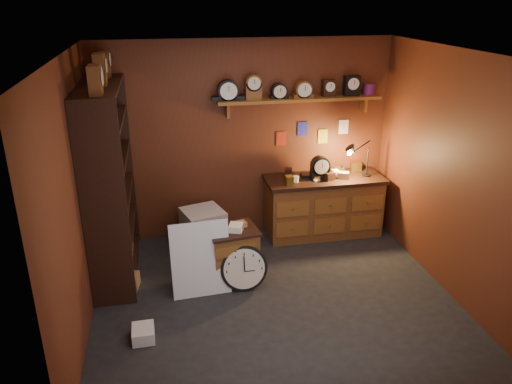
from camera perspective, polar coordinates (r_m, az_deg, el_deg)
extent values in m
plane|color=black|center=(5.81, 2.08, -11.94)|extent=(4.00, 4.00, 0.00)
cube|color=#5D2916|center=(6.86, -1.20, 5.93)|extent=(4.00, 0.02, 2.70)
cube|color=#5D2916|center=(3.64, 8.91, -9.64)|extent=(4.00, 0.02, 2.70)
cube|color=#5D2916|center=(5.13, -20.01, -1.06)|extent=(0.02, 3.60, 2.70)
cube|color=#5D2916|center=(5.95, 21.38, 1.87)|extent=(0.02, 3.60, 2.70)
cube|color=beige|center=(4.86, 2.53, 15.54)|extent=(4.00, 3.60, 0.02)
cube|color=brown|center=(6.73, 4.97, 10.55)|extent=(2.20, 0.30, 0.04)
cube|color=brown|center=(6.63, -3.26, 9.36)|extent=(0.04, 0.16, 0.20)
cube|color=brown|center=(7.14, 12.24, 9.81)|extent=(0.04, 0.16, 0.20)
cylinder|color=#B21419|center=(7.05, 12.84, 11.39)|extent=(0.16, 0.16, 0.15)
cube|color=maroon|center=(6.87, 0.06, 5.97)|extent=(0.14, 0.01, 0.20)
cube|color=#1B1D95|center=(6.90, 2.52, 7.06)|extent=(0.14, 0.01, 0.20)
cube|color=gold|center=(7.01, 4.90, 6.21)|extent=(0.14, 0.01, 0.20)
cube|color=silver|center=(7.07, 7.30, 7.25)|extent=(0.14, 0.01, 0.20)
cube|color=black|center=(6.10, -18.40, 0.75)|extent=(0.03, 1.60, 2.30)
cube|color=black|center=(5.36, -16.88, -2.03)|extent=(0.45, 0.03, 2.30)
cube|color=black|center=(6.81, -15.84, 3.21)|extent=(0.45, 0.03, 2.30)
cube|color=black|center=(6.54, -15.28, -8.13)|extent=(0.43, 1.54, 0.03)
cube|color=black|center=(6.31, -15.73, -4.19)|extent=(0.43, 1.54, 0.03)
cube|color=black|center=(6.13, -16.15, -0.40)|extent=(0.43, 1.54, 0.03)
cube|color=black|center=(5.98, -16.60, 3.59)|extent=(0.43, 1.54, 0.03)
cube|color=black|center=(5.86, -17.07, 7.76)|extent=(0.43, 1.54, 0.03)
cube|color=black|center=(5.79, -17.50, 11.40)|extent=(0.43, 1.54, 0.03)
cube|color=brown|center=(7.14, 7.65, -1.72)|extent=(1.59, 0.60, 0.80)
cube|color=black|center=(6.98, 7.82, 1.48)|extent=(1.65, 0.66, 0.05)
cube|color=brown|center=(6.88, 8.45, -2.72)|extent=(1.51, 0.02, 0.52)
cylinder|color=black|center=(7.13, 12.48, 1.91)|extent=(0.12, 0.12, 0.02)
cylinder|color=black|center=(7.07, 12.61, 3.35)|extent=(0.02, 0.02, 0.38)
cylinder|color=black|center=(6.93, 11.95, 5.11)|extent=(0.27, 0.09, 0.14)
cone|color=black|center=(6.86, 10.94, 4.67)|extent=(0.18, 0.14, 0.18)
cube|color=brown|center=(6.02, -2.67, -7.19)|extent=(0.60, 0.52, 0.63)
cube|color=black|center=(5.86, -2.73, -4.39)|extent=(0.64, 0.57, 0.03)
cube|color=brown|center=(5.82, -2.33, -8.27)|extent=(0.47, 0.09, 0.53)
cylinder|color=black|center=(5.83, -1.40, -8.69)|extent=(0.55, 0.17, 0.55)
cylinder|color=beige|center=(5.80, -1.35, -8.80)|extent=(0.48, 0.11, 0.47)
cube|color=black|center=(5.76, -1.34, -8.20)|extent=(0.01, 0.04, 0.18)
cube|color=black|center=(5.82, -0.74, -9.01)|extent=(0.12, 0.01, 0.01)
cube|color=silver|center=(5.93, -6.17, -11.29)|extent=(0.68, 0.23, 0.88)
cube|color=silver|center=(6.80, -6.02, -4.15)|extent=(0.63, 0.63, 0.53)
cube|color=black|center=(6.56, -5.80, -5.15)|extent=(0.42, 0.14, 0.42)
cube|color=#996842|center=(6.13, -14.54, -9.87)|extent=(0.30, 0.27, 0.17)
cube|color=white|center=(5.30, -12.76, -15.49)|extent=(0.22, 0.27, 0.13)
cube|color=#996842|center=(6.67, -6.00, -6.41)|extent=(0.29, 0.27, 0.18)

